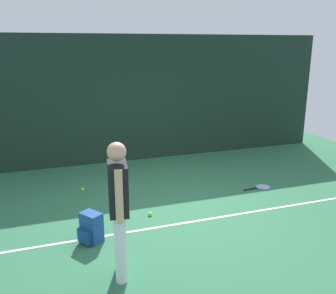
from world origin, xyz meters
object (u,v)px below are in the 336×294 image
at_px(backpack, 91,228).
at_px(tennis_ball_near_player, 121,183).
at_px(tennis_player, 119,203).
at_px(tennis_racket, 262,187).
at_px(tennis_ball_by_fence, 150,214).
at_px(tennis_ball_mid_court, 83,189).

relative_size(backpack, tennis_ball_near_player, 6.67).
bearing_deg(tennis_player, tennis_racket, -50.75).
bearing_deg(backpack, tennis_ball_by_fence, 82.11).
height_order(backpack, tennis_ball_mid_court, backpack).
distance_m(tennis_player, tennis_ball_by_fence, 1.91).
distance_m(tennis_player, tennis_ball_mid_court, 3.07).
bearing_deg(backpack, tennis_player, -20.59).
bearing_deg(tennis_racket, tennis_ball_by_fence, -173.11).
bearing_deg(tennis_ball_by_fence, backpack, -153.26).
relative_size(tennis_ball_near_player, tennis_ball_mid_court, 1.00).
bearing_deg(tennis_ball_near_player, tennis_player, -101.89).
bearing_deg(tennis_ball_mid_court, tennis_player, -87.32).
bearing_deg(tennis_ball_mid_court, tennis_ball_near_player, 8.36).
height_order(tennis_player, tennis_ball_mid_court, tennis_player).
bearing_deg(tennis_racket, tennis_player, -153.17).
distance_m(tennis_racket, tennis_ball_mid_court, 3.53).
height_order(tennis_player, tennis_ball_by_fence, tennis_player).
height_order(tennis_ball_by_fence, tennis_ball_mid_court, same).
bearing_deg(tennis_player, tennis_ball_mid_court, 11.19).
relative_size(backpack, tennis_ball_by_fence, 6.67).
bearing_deg(tennis_ball_mid_court, backpack, -92.86).
bearing_deg(tennis_ball_mid_court, tennis_ball_by_fence, -57.37).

